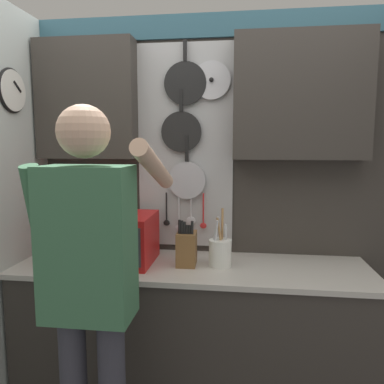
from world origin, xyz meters
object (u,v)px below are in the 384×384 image
(microwave, at_px, (110,238))
(person, at_px, (90,273))
(knife_block, at_px, (187,248))
(utensil_crock, at_px, (220,252))

(microwave, bearing_deg, person, -78.41)
(knife_block, height_order, utensil_crock, utensil_crock)
(utensil_crock, bearing_deg, knife_block, -179.62)
(microwave, height_order, utensil_crock, utensil_crock)
(microwave, relative_size, utensil_crock, 1.54)
(microwave, xyz_separation_m, utensil_crock, (0.65, 0.00, -0.06))
(microwave, height_order, knife_block, microwave)
(knife_block, relative_size, person, 0.15)
(microwave, relative_size, knife_block, 1.88)
(person, bearing_deg, utensil_crock, 48.57)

